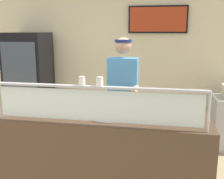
% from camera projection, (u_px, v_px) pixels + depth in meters
% --- Properties ---
extents(ground_plane, '(12.00, 12.00, 0.00)m').
position_uv_depth(ground_plane, '(114.00, 167.00, 3.75)').
color(ground_plane, tan).
rests_on(ground_plane, ground).
extents(shop_rear_unit, '(6.64, 0.13, 2.70)m').
position_uv_depth(shop_rear_unit, '(130.00, 58.00, 4.88)').
color(shop_rear_unit, beige).
rests_on(shop_rear_unit, ground).
extents(serving_counter, '(2.24, 0.71, 0.95)m').
position_uv_depth(serving_counter, '(104.00, 157.00, 3.03)').
color(serving_counter, '#4C3828').
rests_on(serving_counter, ground).
extents(sneeze_guard, '(2.07, 0.06, 0.39)m').
position_uv_depth(sneeze_guard, '(97.00, 100.00, 2.59)').
color(sneeze_guard, '#B2B5BC').
rests_on(sneeze_guard, serving_counter).
extents(pizza_tray, '(0.43, 0.43, 0.04)m').
position_uv_depth(pizza_tray, '(108.00, 115.00, 2.88)').
color(pizza_tray, '#9EA0A8').
rests_on(pizza_tray, serving_counter).
extents(pizza_server, '(0.13, 0.29, 0.01)m').
position_uv_depth(pizza_server, '(106.00, 114.00, 2.87)').
color(pizza_server, '#ADAFB7').
rests_on(pizza_server, pizza_tray).
extents(parmesan_shaker, '(0.06, 0.06, 0.09)m').
position_uv_depth(parmesan_shaker, '(82.00, 82.00, 2.58)').
color(parmesan_shaker, white).
rests_on(parmesan_shaker, sneeze_guard).
extents(pepper_flake_shaker, '(0.07, 0.07, 0.09)m').
position_uv_depth(pepper_flake_shaker, '(100.00, 82.00, 2.54)').
color(pepper_flake_shaker, white).
rests_on(pepper_flake_shaker, sneeze_guard).
extents(worker_figure, '(0.41, 0.50, 1.76)m').
position_uv_depth(worker_figure, '(123.00, 96.00, 3.57)').
color(worker_figure, '#23232D').
rests_on(worker_figure, ground).
extents(drink_fridge, '(0.71, 0.64, 1.80)m').
position_uv_depth(drink_fridge, '(29.00, 84.00, 4.87)').
color(drink_fridge, black).
rests_on(drink_fridge, ground).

